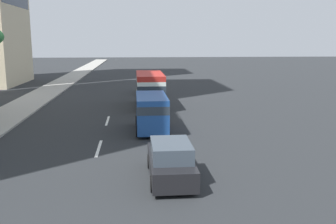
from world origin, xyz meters
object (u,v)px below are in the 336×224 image
(car_fourth, at_px, (148,86))
(minibus_second, at_px, (150,88))
(van_lead, at_px, (151,111))
(car_third, at_px, (171,161))

(car_fourth, bearing_deg, minibus_second, 178.64)
(van_lead, relative_size, minibus_second, 0.72)
(van_lead, distance_m, car_fourth, 17.93)
(van_lead, distance_m, car_third, 8.72)
(van_lead, xyz_separation_m, car_fourth, (17.91, -0.51, -0.54))
(minibus_second, xyz_separation_m, car_fourth, (8.93, -0.21, -0.85))
(van_lead, relative_size, car_third, 1.08)
(minibus_second, height_order, car_third, minibus_second)
(car_fourth, bearing_deg, van_lead, 178.36)
(van_lead, relative_size, car_fourth, 1.02)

